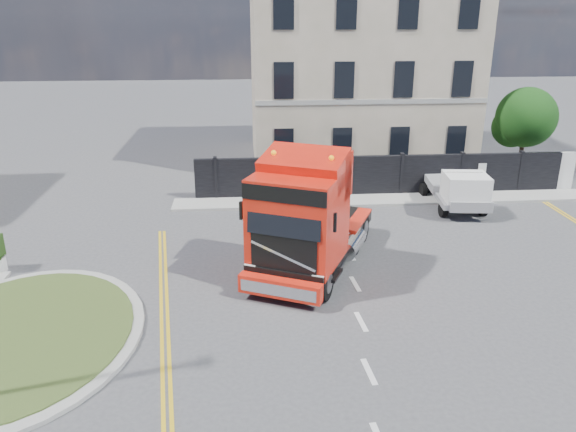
{
  "coord_description": "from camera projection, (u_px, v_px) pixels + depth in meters",
  "views": [
    {
      "loc": [
        -0.6,
        -16.91,
        8.52
      ],
      "look_at": [
        0.86,
        1.45,
        1.8
      ],
      "focal_mm": 35.0,
      "sensor_mm": 36.0,
      "label": 1
    }
  ],
  "objects": [
    {
      "name": "traffic_island",
      "position": [
        17.0,
        337.0,
        15.44
      ],
      "size": [
        6.8,
        6.8,
        0.17
      ],
      "color": "#979792",
      "rests_on": "ground"
    },
    {
      "name": "truck",
      "position": [
        305.0,
        222.0,
        18.75
      ],
      "size": [
        5.38,
        7.56,
        4.26
      ],
      "rotation": [
        0.0,
        0.0,
        -0.43
      ],
      "color": "black",
      "rests_on": "ground"
    },
    {
      "name": "tree",
      "position": [
        523.0,
        120.0,
        30.15
      ],
      "size": [
        3.2,
        3.2,
        4.8
      ],
      "color": "#382619",
      "rests_on": "ground"
    },
    {
      "name": "ground",
      "position": [
        266.0,
        282.0,
        18.8
      ],
      "size": [
        120.0,
        120.0,
        0.0
      ],
      "primitive_type": "plane",
      "color": "#424244",
      "rests_on": "ground"
    },
    {
      "name": "flatbed_pickup",
      "position": [
        460.0,
        190.0,
        25.01
      ],
      "size": [
        2.32,
        4.76,
        1.9
      ],
      "rotation": [
        0.0,
        0.0,
        -0.11
      ],
      "color": "gray",
      "rests_on": "ground"
    },
    {
      "name": "georgian_building",
      "position": [
        355.0,
        62.0,
        32.72
      ],
      "size": [
        12.3,
        10.3,
        12.8
      ],
      "color": "beige",
      "rests_on": "ground"
    },
    {
      "name": "hoarding_fence",
      "position": [
        392.0,
        175.0,
        27.37
      ],
      "size": [
        18.8,
        0.25,
        2.0
      ],
      "color": "black",
      "rests_on": "ground"
    },
    {
      "name": "pavement_far",
      "position": [
        384.0,
        200.0,
        26.81
      ],
      "size": [
        20.0,
        1.6,
        0.12
      ],
      "primitive_type": "cube",
      "color": "#979792",
      "rests_on": "ground"
    }
  ]
}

